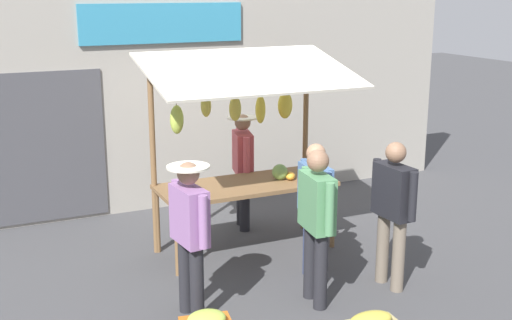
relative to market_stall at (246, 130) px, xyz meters
name	(u,v)px	position (x,y,z in m)	size (l,w,h in m)	color
ground_plane	(246,249)	(0.03, 0.04, -1.55)	(40.00, 40.00, 0.00)	#424244
street_backdrop	(183,94)	(0.07, -2.16, 0.15)	(9.00, 0.30, 3.40)	#9E998E
market_stall	(246,130)	(0.00, 0.00, 0.00)	(2.50, 1.46, 2.50)	brown
vendor_with_sunhat	(243,162)	(-0.26, -0.71, -0.61)	(0.41, 0.67, 1.60)	#232328
shopper_with_shopping_bag	(317,216)	(-0.03, 1.69, -0.58)	(0.28, 0.70, 1.67)	#232328
shopper_in_grey_tee	(315,203)	(-0.32, 1.15, -0.64)	(0.25, 0.68, 1.59)	navy
shopper_with_ponytail	(190,228)	(1.26, 1.44, -0.60)	(0.42, 0.69, 1.62)	#232328
shopper_in_striped_shirt	(393,204)	(-0.99, 1.69, -0.59)	(0.24, 0.70, 1.65)	#726656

